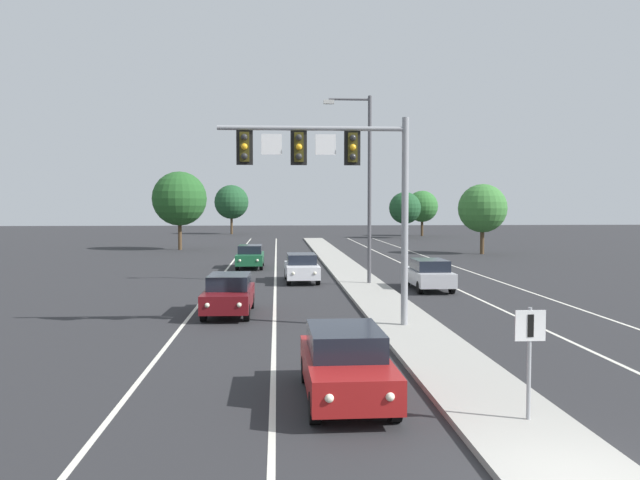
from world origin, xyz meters
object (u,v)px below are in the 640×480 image
object	(u,v)px
car_oncoming_green	(250,256)
car_oncoming_red	(346,363)
car_oncoming_white	(302,267)
tree_far_right_c	(422,206)
tree_far_right_b	(405,208)
car_receding_silver	(429,274)
tree_far_right_a	(483,208)
tree_far_left_b	(231,202)
tree_far_left_c	(179,199)
median_sign_post	(530,347)
overhead_signal_mast	(340,172)
street_lamp_median	(365,178)
car_oncoming_darkred	(229,294)

from	to	relation	value
car_oncoming_green	car_oncoming_red	bearing A→B (deg)	-83.66
car_oncoming_white	car_oncoming_green	xyz separation A→B (m)	(-3.24, 8.24, 0.00)
car_oncoming_red	tree_far_right_c	size ratio (longest dim) A/B	0.70
tree_far_right_b	car_receding_silver	bearing A→B (deg)	-100.04
tree_far_right_a	tree_far_right_c	world-z (taller)	tree_far_right_c
tree_far_right_a	tree_far_left_b	distance (m)	48.71
car_receding_silver	car_oncoming_white	bearing A→B (deg)	148.23
tree_far_right_c	tree_far_left_c	size ratio (longest dim) A/B	0.84
tree_far_right_a	tree_far_left_c	world-z (taller)	tree_far_left_c
median_sign_post	car_oncoming_red	size ratio (longest dim) A/B	0.49
overhead_signal_mast	tree_far_left_b	bearing A→B (deg)	96.79
tree_far_right_c	street_lamp_median	bearing A→B (deg)	-105.87
median_sign_post	tree_far_right_c	size ratio (longest dim) A/B	0.34
tree_far_left_b	median_sign_post	bearing A→B (deg)	-82.20
median_sign_post	car_receding_silver	world-z (taller)	median_sign_post
overhead_signal_mast	tree_far_left_c	distance (m)	42.77
car_oncoming_green	tree_far_left_b	bearing A→B (deg)	95.36
car_oncoming_darkred	car_oncoming_white	xyz separation A→B (m)	(3.29, 10.67, 0.00)
overhead_signal_mast	car_oncoming_red	xyz separation A→B (m)	(-0.64, -8.00, -4.65)
car_oncoming_darkred	car_oncoming_green	distance (m)	18.91
tree_far_left_c	tree_far_left_b	xyz separation A→B (m)	(2.59, 34.40, -0.14)
median_sign_post	car_oncoming_red	xyz separation A→B (m)	(-3.37, 2.02, -0.77)
street_lamp_median	tree_far_left_b	size ratio (longest dim) A/B	1.35
car_oncoming_green	tree_far_right_c	size ratio (longest dim) A/B	0.70
car_oncoming_white	tree_far_right_a	size ratio (longest dim) A/B	0.72
car_oncoming_red	car_receding_silver	bearing A→B (deg)	71.10
overhead_signal_mast	tree_far_right_a	bearing A→B (deg)	64.62
car_oncoming_darkred	car_oncoming_green	size ratio (longest dim) A/B	1.00
overhead_signal_mast	car_oncoming_darkred	world-z (taller)	overhead_signal_mast
tree_far_right_a	tree_far_right_b	bearing A→B (deg)	92.61
tree_far_left_c	tree_far_left_b	bearing A→B (deg)	85.69
car_oncoming_red	tree_far_right_c	xyz separation A→B (m)	(19.04, 75.84, 3.37)
car_oncoming_white	tree_far_left_b	size ratio (longest dim) A/B	0.61
street_lamp_median	tree_far_left_c	distance (m)	32.26
car_oncoming_darkred	street_lamp_median	bearing A→B (deg)	52.76
median_sign_post	tree_far_right_a	distance (m)	45.87
overhead_signal_mast	street_lamp_median	bearing A→B (deg)	78.07
median_sign_post	tree_far_right_c	xyz separation A→B (m)	(15.67, 77.86, 2.60)
overhead_signal_mast	tree_far_left_b	xyz separation A→B (m)	(-9.00, 75.57, -0.63)
tree_far_left_c	tree_far_right_b	bearing A→B (deg)	38.33
median_sign_post	car_oncoming_white	world-z (taller)	median_sign_post
car_oncoming_red	car_oncoming_green	bearing A→B (deg)	96.34
car_oncoming_darkred	car_oncoming_green	bearing A→B (deg)	89.83
street_lamp_median	tree_far_right_c	world-z (taller)	street_lamp_median
tree_far_left_c	car_receding_silver	bearing A→B (deg)	-60.98
street_lamp_median	car_oncoming_red	bearing A→B (deg)	-99.06
tree_far_right_a	tree_far_left_c	distance (m)	28.62
overhead_signal_mast	tree_far_left_b	distance (m)	76.11
tree_far_right_c	car_oncoming_white	bearing A→B (deg)	-109.65
overhead_signal_mast	tree_far_left_c	size ratio (longest dim) A/B	0.94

